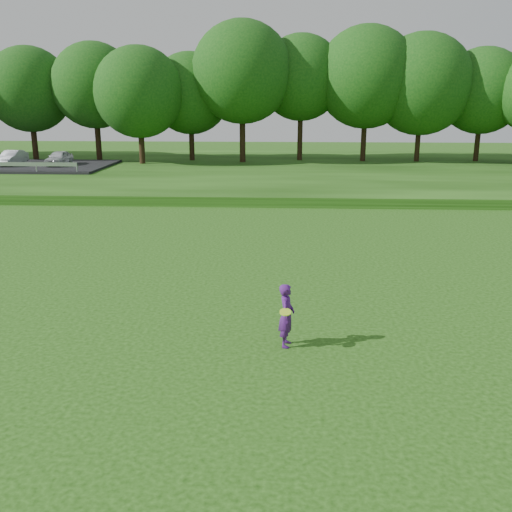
{
  "coord_description": "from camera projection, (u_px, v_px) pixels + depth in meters",
  "views": [
    {
      "loc": [
        2.9,
        -13.93,
        6.27
      ],
      "look_at": [
        1.97,
        3.83,
        1.3
      ],
      "focal_mm": 40.0,
      "sensor_mm": 36.0,
      "label": 1
    }
  ],
  "objects": [
    {
      "name": "ground",
      "position": [
        175.0,
        340.0,
        15.23
      ],
      "size": [
        140.0,
        140.0,
        0.0
      ],
      "primitive_type": "plane",
      "color": "#183C0B",
      "rests_on": "ground"
    },
    {
      "name": "treeline",
      "position": [
        254.0,
        75.0,
        49.6
      ],
      "size": [
        104.0,
        7.0,
        15.0
      ],
      "primitive_type": null,
      "color": "#0F4310",
      "rests_on": "berm"
    },
    {
      "name": "walking_path",
      "position": [
        238.0,
        204.0,
        34.46
      ],
      "size": [
        130.0,
        1.6,
        0.04
      ],
      "primitive_type": "cube",
      "color": "gray",
      "rests_on": "ground"
    },
    {
      "name": "woman",
      "position": [
        287.0,
        315.0,
        14.69
      ],
      "size": [
        0.46,
        0.81,
        1.68
      ],
      "color": "#4C186F",
      "rests_on": "ground"
    },
    {
      "name": "berm",
      "position": [
        251.0,
        171.0,
        47.85
      ],
      "size": [
        130.0,
        30.0,
        0.6
      ],
      "primitive_type": "cube",
      "color": "#183C0B",
      "rests_on": "ground"
    }
  ]
}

